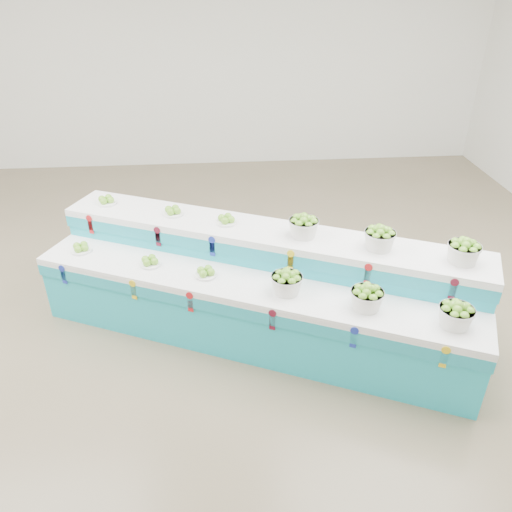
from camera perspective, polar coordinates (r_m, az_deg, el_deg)
name	(u,v)px	position (r m, az deg, el deg)	size (l,w,h in m)	color
ground	(202,335)	(5.20, -6.19, -8.86)	(10.00, 10.00, 0.00)	brown
back_wall	(198,48)	(9.11, -6.63, 22.33)	(10.00, 10.00, 0.00)	silver
display_stand	(256,288)	(4.94, 0.00, -3.59)	(4.28, 1.10, 1.02)	#21B2C7
plate_lower_left	(81,247)	(5.40, -19.23, 0.95)	(0.21, 0.21, 0.10)	white
plate_lower_mid	(150,261)	(4.98, -11.92, -0.52)	(0.21, 0.21, 0.10)	white
plate_lower_right	(206,272)	(4.73, -5.71, -1.77)	(0.21, 0.21, 0.10)	white
basket_lower_left	(287,282)	(4.46, 3.49, -2.95)	(0.28, 0.28, 0.21)	silver
basket_lower_mid	(367,297)	(4.36, 12.45, -4.60)	(0.28, 0.28, 0.21)	silver
basket_lower_right	(456,315)	(4.37, 21.71, -6.18)	(0.28, 0.28, 0.21)	silver
plate_upper_left	(106,200)	(5.64, -16.60, 6.13)	(0.21, 0.21, 0.10)	white
plate_upper_mid	(173,210)	(5.24, -9.40, 5.12)	(0.21, 0.21, 0.10)	white
plate_upper_right	(226,219)	(5.00, -3.38, 4.21)	(0.21, 0.21, 0.10)	white
basket_upper_left	(304,226)	(4.75, 5.42, 3.41)	(0.28, 0.28, 0.21)	silver
basket_upper_mid	(380,238)	(4.66, 13.84, 2.01)	(0.28, 0.28, 0.21)	silver
basket_upper_right	(464,251)	(4.67, 22.47, 0.52)	(0.28, 0.28, 0.21)	silver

